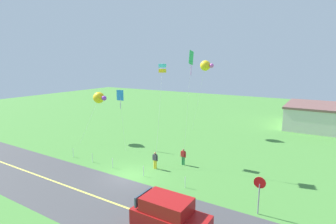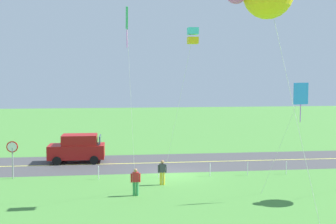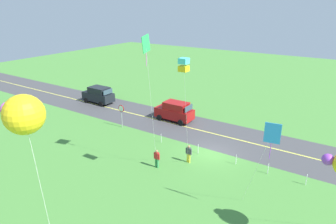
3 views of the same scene
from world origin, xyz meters
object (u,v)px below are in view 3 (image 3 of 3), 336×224
kite_red_low (146,47)px  kite_green_far (272,135)px  car_suv_foreground (175,111)px  car_parked_east_far (99,95)px  kite_blue_mid (184,65)px  stop_sign (121,112)px  person_adult_companion (189,153)px  kite_pink_drift (23,114)px  person_adult_near (157,158)px

kite_red_low → kite_green_far: (-9.54, 1.09, -4.04)m
kite_red_low → kite_green_far: kite_red_low is taller
car_suv_foreground → car_parked_east_far: bearing=0.8°
kite_blue_mid → kite_green_far: (-6.01, 0.38, -3.21)m
stop_sign → kite_green_far: 18.83m
person_adult_companion → kite_pink_drift: kite_pink_drift is taller
car_suv_foreground → kite_pink_drift: 24.56m
kite_blue_mid → kite_green_far: kite_blue_mid is taller
person_adult_companion → kite_red_low: bearing=-85.5°
kite_red_low → kite_pink_drift: size_ratio=1.08×
kite_red_low → kite_blue_mid: 3.69m
kite_red_low → person_adult_near: bearing=-130.6°
person_adult_companion → kite_blue_mid: (-1.33, 3.38, 8.21)m
stop_sign → person_adult_companion: size_ratio=1.60×
kite_green_far → kite_pink_drift: bearing=61.1°
car_parked_east_far → car_suv_foreground: bearing=-179.2°
kite_red_low → person_adult_companion: bearing=-129.5°
person_adult_near → kite_red_low: kite_red_low is taller
car_parked_east_far → person_adult_companion: size_ratio=2.75×
car_suv_foreground → kite_blue_mid: size_ratio=0.46×
car_suv_foreground → car_parked_east_far: same height
car_suv_foreground → kite_green_far: kite_green_far is taller
car_suv_foreground → kite_red_low: size_ratio=0.41×
car_suv_foreground → kite_blue_mid: 15.39m
person_adult_near → car_parked_east_far: bearing=-169.4°
stop_sign → kite_red_low: kite_red_low is taller
kite_green_far → stop_sign: bearing=-20.5°
kite_blue_mid → kite_pink_drift: bearing=90.7°
person_adult_near → person_adult_companion: 2.80m
kite_red_low → car_parked_east_far: bearing=-32.1°
kite_blue_mid → kite_pink_drift: 11.03m
stop_sign → kite_pink_drift: size_ratio=0.26×
person_adult_near → kite_pink_drift: size_ratio=0.16×
person_adult_companion → person_adult_near: bearing=-85.3°
car_parked_east_far → person_adult_near: bearing=149.9°
car_parked_east_far → kite_green_far: (-25.55, 11.12, 4.71)m
car_parked_east_far → kite_blue_mid: 23.65m
car_suv_foreground → person_adult_companion: (-6.09, 7.53, -0.29)m
stop_sign → person_adult_companion: stop_sign is taller
kite_red_low → kite_pink_drift: (-3.66, 11.74, -0.67)m
kite_green_far → kite_blue_mid: bearing=-3.6°
car_suv_foreground → stop_sign: (3.79, 4.84, 0.65)m
car_parked_east_far → kite_blue_mid: (-19.53, 10.74, 7.92)m
person_adult_companion → kite_red_low: 9.67m
kite_pink_drift → stop_sign: bearing=-56.4°
stop_sign → person_adult_near: 9.50m
person_adult_near → kite_pink_drift: bearing=-34.5°
stop_sign → kite_red_low: bearing=145.1°
car_parked_east_far → stop_sign: bearing=150.7°
car_parked_east_far → stop_sign: 9.56m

